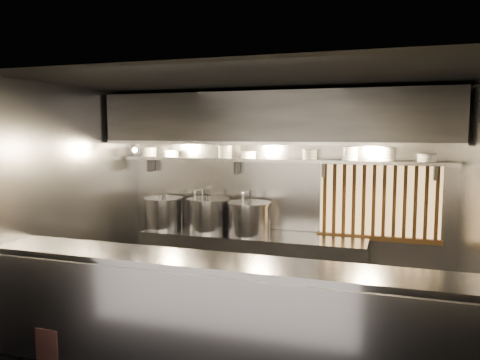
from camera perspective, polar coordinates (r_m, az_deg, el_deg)
The scene contains 25 objects.
floor at distance 5.45m, azimuth 1.00°, elevation -18.61°, with size 4.50×4.50×0.00m, color black.
ceiling at distance 4.98m, azimuth 1.06°, elevation 12.13°, with size 4.50×4.50×0.00m, color black.
wall_back at distance 6.46m, azimuth 4.99°, elevation -1.75°, with size 4.50×4.50×0.00m, color gray.
wall_left at distance 6.08m, azimuth -19.69°, elevation -2.57°, with size 3.00×3.00×0.00m, color gray.
serving_counter at distance 4.39m, azimuth -2.87°, elevation -16.82°, with size 4.50×0.56×1.13m.
cooking_bench at distance 6.38m, azimuth 1.46°, elevation -10.55°, with size 3.00×0.70×0.90m, color #9B9BA0.
bowl_shelf at distance 6.24m, azimuth 4.64°, elevation 2.41°, with size 4.40×0.34×0.04m, color #9B9BA0.
exhaust_hood at distance 6.01m, azimuth 4.19°, elevation 7.47°, with size 4.40×0.81×0.65m.
wood_screen at distance 6.25m, azimuth 16.57°, elevation -2.42°, with size 1.56×0.09×1.04m.
faucet_left at distance 6.70m, azimuth -4.91°, elevation -2.27°, with size 0.04×0.30×0.50m.
faucet_right at distance 6.46m, azimuth 0.81°, elevation -2.56°, with size 0.04×0.30×0.50m.
heat_lamp at distance 6.52m, azimuth -12.84°, elevation 4.08°, with size 0.25×0.35×0.20m.
pendant_bulb at distance 6.14m, azimuth 3.48°, elevation 3.13°, with size 0.09×0.09×0.19m.
stock_pot_left at distance 6.47m, azimuth -3.83°, elevation -4.19°, with size 0.66×0.66×0.49m.
stock_pot_mid at distance 6.72m, azimuth -9.29°, elevation -3.94°, with size 0.68×0.68×0.47m.
stock_pot_right at distance 6.22m, azimuth 1.12°, elevation -4.66°, with size 0.71×0.71×0.47m.
red_placard at distance 5.13m, azimuth -22.47°, elevation -18.24°, with size 0.25×0.02×0.34m, color red.
bowl_stack_0 at distance 6.95m, azimuth -11.05°, elevation 3.39°, with size 0.23×0.23×0.13m.
bowl_stack_1 at distance 6.77m, azimuth -8.32°, elevation 3.22°, with size 0.22×0.22×0.09m.
bowl_stack_2 at distance 6.45m, azimuth -1.81°, elevation 3.48°, with size 0.20×0.20×0.17m.
bowl_stack_3 at distance 6.34m, azimuth 1.01°, elevation 3.10°, with size 0.22×0.22×0.09m.
bowl_stack_4 at distance 6.15m, azimuth 8.49°, elevation 3.12°, with size 0.20×0.20×0.13m.
bowl_stack_5 at distance 6.08m, azimuth 13.23°, elevation 3.17°, with size 0.21×0.21×0.17m.
bowl_stack_6 at distance 6.06m, azimuth 17.44°, elevation 3.04°, with size 0.22×0.22×0.17m.
bowl_stack_7 at distance 6.07m, azimuth 21.82°, elevation 2.54°, with size 0.23×0.23×0.09m.
Camera 1 is at (1.47, -4.73, 2.27)m, focal length 35.00 mm.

